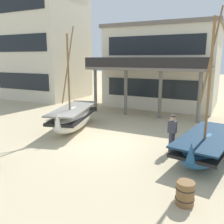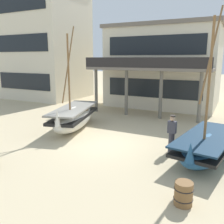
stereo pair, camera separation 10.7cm
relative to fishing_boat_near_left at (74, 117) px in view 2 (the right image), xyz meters
The scene contains 7 objects.
ground_plane 3.23m from the fishing_boat_near_left, 28.45° to the right, with size 120.00×120.00×0.00m, color tan.
fishing_boat_near_left is the anchor object (origin of this frame).
fishing_boat_centre_large 7.60m from the fishing_boat_near_left, ahead, with size 2.48×4.80×6.09m.
fisherman_by_hull 6.11m from the fishing_boat_near_left, ahead, with size 0.38×0.26×1.68m.
wooden_barrel 8.82m from the fishing_boat_near_left, 34.04° to the right, with size 0.56×0.56×0.70m.
harbor_building_main 10.98m from the fishing_boat_near_left, 76.25° to the left, with size 9.33×9.49×6.84m.
harbor_building_annex 14.19m from the fishing_boat_near_left, 137.63° to the left, with size 7.90×6.86×10.91m.
Camera 2 is at (5.56, -9.94, 4.11)m, focal length 39.14 mm.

